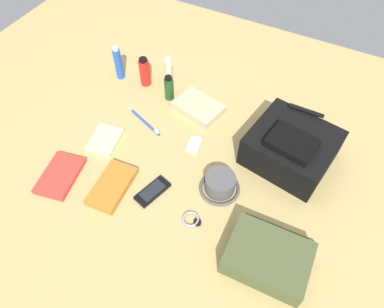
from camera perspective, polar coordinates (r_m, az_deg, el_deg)
ground_plane at (r=1.40m, az=0.00°, el=-1.28°), size 2.64×2.02×0.02m
backpack at (r=1.38m, az=15.78°, el=1.04°), size 0.34×0.32×0.17m
toiletry_pouch at (r=1.18m, az=12.21°, el=-15.99°), size 0.26×0.24×0.08m
bucket_hat at (r=1.29m, az=4.55°, el=-4.91°), size 0.15×0.15×0.07m
deodorant_spray at (r=1.71m, az=-11.86°, el=14.22°), size 0.04×0.04×0.17m
sunscreen_spray at (r=1.66m, az=-7.69°, el=13.06°), size 0.05×0.05×0.14m
lotion_bottle at (r=1.62m, az=-3.78°, el=12.80°), size 0.03×0.03×0.17m
shampoo_bottle at (r=1.58m, az=-3.76°, el=10.63°), size 0.04×0.04×0.12m
paperback_novel at (r=1.43m, az=-20.61°, el=-3.30°), size 0.16×0.21×0.02m
travel_guidebook at (r=1.34m, az=-12.84°, el=-5.13°), size 0.13×0.21×0.03m
cell_phone at (r=1.31m, az=-6.43°, el=-6.05°), size 0.10×0.15×0.01m
media_player at (r=1.43m, az=0.31°, el=1.51°), size 0.07×0.09×0.01m
wristwatch at (r=1.25m, az=-0.06°, el=-10.60°), size 0.07×0.06×0.01m
toothbrush at (r=1.51m, az=-7.35°, el=4.90°), size 0.18×0.08×0.02m
notepad at (r=1.48m, az=-13.96°, el=2.24°), size 0.14×0.17×0.02m
folded_towel at (r=1.55m, az=1.06°, el=7.58°), size 0.23×0.18×0.04m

